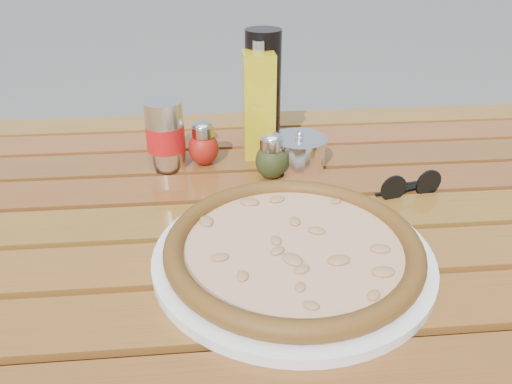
{
  "coord_description": "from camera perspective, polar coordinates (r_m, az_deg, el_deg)",
  "views": [
    {
      "loc": [
        -0.06,
        -0.63,
        1.14
      ],
      "look_at": [
        0.0,
        0.02,
        0.78
      ],
      "focal_mm": 35.0,
      "sensor_mm": 36.0,
      "label": 1
    }
  ],
  "objects": [
    {
      "name": "table",
      "position": [
        0.79,
        0.13,
        -7.47
      ],
      "size": [
        1.4,
        0.9,
        0.75
      ],
      "color": "#38220C",
      "rests_on": "ground"
    },
    {
      "name": "plate",
      "position": [
        0.65,
        4.21,
        -7.3
      ],
      "size": [
        0.47,
        0.47,
        0.01
      ],
      "primitive_type": "cylinder",
      "rotation": [
        0.0,
        0.0,
        0.41
      ],
      "color": "white",
      "rests_on": "table"
    },
    {
      "name": "pizza",
      "position": [
        0.64,
        4.26,
        -6.16
      ],
      "size": [
        0.43,
        0.43,
        0.03
      ],
      "rotation": [
        0.0,
        0.0,
        0.41
      ],
      "color": "#FFDFB6",
      "rests_on": "plate"
    },
    {
      "name": "pepper_shaker",
      "position": [
        0.89,
        -6.05,
        5.47
      ],
      "size": [
        0.07,
        0.07,
        0.08
      ],
      "rotation": [
        0.0,
        0.0,
        0.43
      ],
      "color": "#B32114",
      "rests_on": "table"
    },
    {
      "name": "oregano_shaker",
      "position": [
        0.84,
        1.77,
        4.05
      ],
      "size": [
        0.06,
        0.06,
        0.08
      ],
      "rotation": [
        0.0,
        0.0,
        -0.11
      ],
      "color": "#363F19",
      "rests_on": "table"
    },
    {
      "name": "dark_bottle",
      "position": [
        0.94,
        0.8,
        11.51
      ],
      "size": [
        0.07,
        0.07,
        0.22
      ],
      "primitive_type": "cylinder",
      "rotation": [
        0.0,
        0.0,
        -0.0
      ],
      "color": "black",
      "rests_on": "table"
    },
    {
      "name": "soda_can",
      "position": [
        0.88,
        -10.32,
        6.39
      ],
      "size": [
        0.09,
        0.09,
        0.12
      ],
      "rotation": [
        0.0,
        0.0,
        -0.38
      ],
      "color": "silver",
      "rests_on": "table"
    },
    {
      "name": "olive_oil_cruet",
      "position": [
        0.9,
        0.29,
        9.89
      ],
      "size": [
        0.06,
        0.06,
        0.21
      ],
      "rotation": [
        0.0,
        0.0,
        0.03
      ],
      "color": "gold",
      "rests_on": "table"
    },
    {
      "name": "parmesan_tin",
      "position": [
        0.87,
        4.9,
        4.46
      ],
      "size": [
        0.1,
        0.1,
        0.07
      ],
      "rotation": [
        0.0,
        0.0,
        0.06
      ],
      "color": "white",
      "rests_on": "table"
    },
    {
      "name": "sunglasses",
      "position": [
        0.83,
        17.2,
        0.66
      ],
      "size": [
        0.11,
        0.05,
        0.04
      ],
      "rotation": [
        0.0,
        0.0,
        0.22
      ],
      "color": "black",
      "rests_on": "table"
    }
  ]
}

